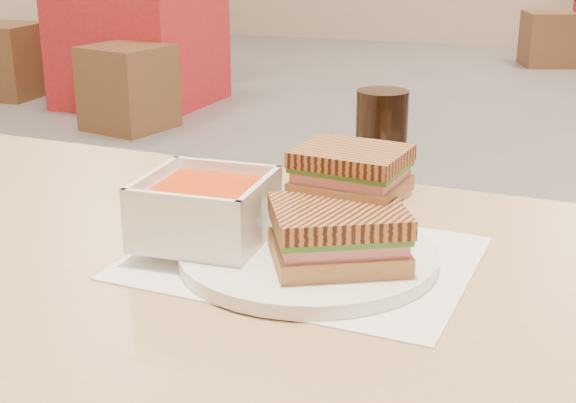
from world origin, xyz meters
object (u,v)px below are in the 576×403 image
(plate, at_px, (308,255))
(panini_lower, at_px, (338,234))
(soup_bowl, at_px, (206,211))
(bg_chair_0r, at_px, (128,87))
(bg_table_0, at_px, (140,45))
(cola_glass, at_px, (381,145))
(bg_chair_2l, at_px, (548,39))
(main_table, at_px, (153,340))
(bg_chair_0l, at_px, (6,61))

(plate, distance_m, panini_lower, 0.06)
(soup_bowl, distance_m, bg_chair_0r, 3.74)
(bg_table_0, bearing_deg, soup_bowl, -59.35)
(panini_lower, relative_size, cola_glass, 1.17)
(cola_glass, distance_m, bg_chair_2l, 5.87)
(cola_glass, xyz_separation_m, bg_table_0, (-2.35, 3.49, -0.45))
(main_table, relative_size, soup_bowl, 9.03)
(panini_lower, bearing_deg, main_table, -179.13)
(soup_bowl, distance_m, cola_glass, 0.28)
(panini_lower, bearing_deg, soup_bowl, 175.74)
(panini_lower, relative_size, bg_table_0, 0.19)
(plate, relative_size, bg_chair_0r, 0.56)
(panini_lower, distance_m, bg_chair_0r, 3.83)
(main_table, bearing_deg, bg_chair_0r, 120.96)
(soup_bowl, bearing_deg, panini_lower, -4.26)
(plate, xyz_separation_m, bg_table_0, (-2.33, 3.73, -0.39))
(bg_chair_0l, relative_size, bg_chair_2l, 0.99)
(main_table, bearing_deg, bg_chair_2l, 88.21)
(soup_bowl, relative_size, bg_chair_0l, 0.29)
(soup_bowl, height_order, bg_chair_2l, soup_bowl)
(cola_glass, bearing_deg, bg_table_0, 123.96)
(panini_lower, bearing_deg, bg_table_0, 122.27)
(bg_chair_2l, bearing_deg, soup_bowl, -91.17)
(soup_bowl, xyz_separation_m, panini_lower, (0.15, -0.01, -0.00))
(bg_table_0, bearing_deg, main_table, -60.21)
(bg_chair_0l, bearing_deg, bg_table_0, 6.81)
(bg_chair_0l, height_order, bg_chair_0r, bg_chair_0l)
(panini_lower, xyz_separation_m, bg_chair_0l, (-3.30, 3.64, -0.56))
(soup_bowl, xyz_separation_m, bg_chair_0r, (-1.95, 3.13, -0.57))
(main_table, relative_size, plate, 4.46)
(bg_chair_0r, bearing_deg, plate, -56.47)
(bg_chair_0r, bearing_deg, main_table, -59.04)
(main_table, height_order, soup_bowl, soup_bowl)
(bg_chair_0l, relative_size, bg_chair_0r, 0.96)
(plate, distance_m, soup_bowl, 0.12)
(main_table, xyz_separation_m, cola_glass, (0.20, 0.26, 0.19))
(main_table, distance_m, plate, 0.22)
(bg_table_0, height_order, bg_chair_2l, bg_table_0)
(panini_lower, distance_m, bg_table_0, 4.46)
(cola_glass, height_order, bg_chair_2l, cola_glass)
(cola_glass, relative_size, bg_chair_0r, 0.29)
(main_table, height_order, bg_chair_0l, main_table)
(cola_glass, relative_size, bg_chair_2l, 0.30)
(panini_lower, height_order, bg_chair_0r, panini_lower)
(cola_glass, distance_m, bg_table_0, 4.23)
(bg_chair_0r, bearing_deg, soup_bowl, -58.03)
(main_table, bearing_deg, bg_table_0, 119.79)
(main_table, xyz_separation_m, bg_chair_0l, (-3.08, 3.65, -0.40))
(main_table, xyz_separation_m, bg_table_0, (-2.15, 3.76, -0.27))
(plate, bearing_deg, panini_lower, -28.34)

